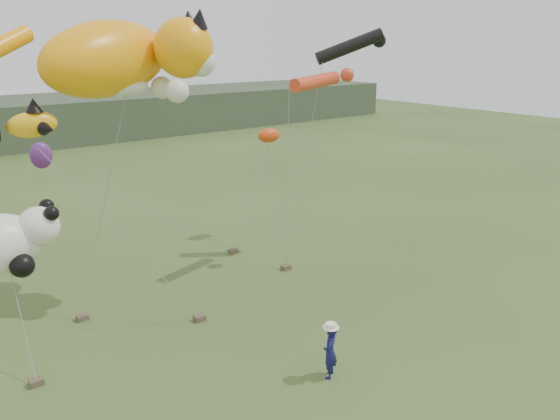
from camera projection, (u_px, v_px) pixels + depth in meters
The scene contains 8 objects.
ground at pixel (311, 356), 16.84m from camera, with size 120.00×120.00×0.00m, color #385123.
festival_attendant at pixel (330, 352), 15.59m from camera, with size 0.59×0.39×1.63m, color #131449.
sandbag_anchors at pixel (181, 300), 20.31m from camera, with size 11.03×5.32×0.19m.
cat_kite at pixel (125, 58), 18.26m from camera, with size 7.24×4.65×3.16m.
fish_kite at pixel (15, 125), 16.12m from camera, with size 2.43×1.62×1.25m.
tube_kites at pixel (339, 62), 22.64m from camera, with size 5.47×2.33×2.44m.
panda_kite at pixel (2, 243), 16.27m from camera, with size 3.27×2.11×2.03m.
misc_kites at pixel (153, 146), 24.68m from camera, with size 10.60×4.25×1.29m.
Camera 1 is at (-9.76, -11.08, 9.32)m, focal length 35.00 mm.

